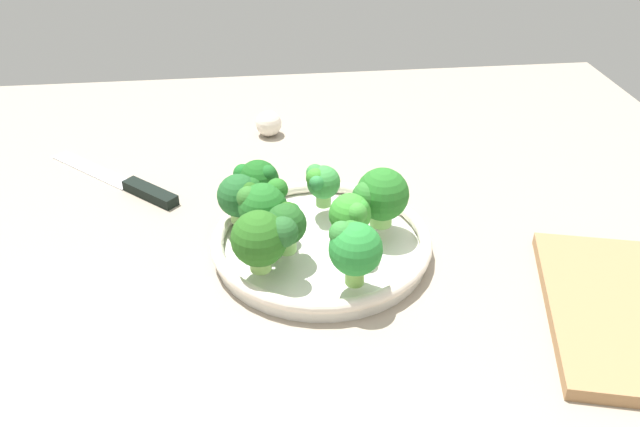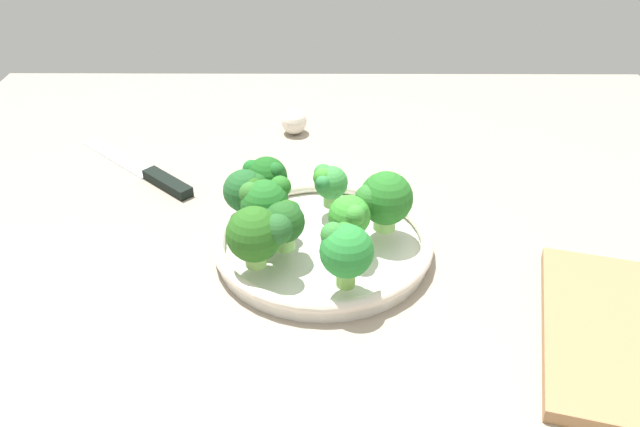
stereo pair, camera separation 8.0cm
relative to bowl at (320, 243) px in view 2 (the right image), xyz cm
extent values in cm
cube|color=gray|center=(2.34, 0.18, -2.71)|extent=(130.00, 130.00, 2.50)
cylinder|color=silver|center=(0.00, 0.00, -0.82)|extent=(26.42, 26.42, 1.29)
torus|color=silver|center=(0.00, 0.00, 0.62)|extent=(27.52, 27.52, 1.58)
cylinder|color=#86BA55|center=(1.86, 3.30, 2.66)|extent=(2.46, 2.46, 2.50)
sphere|color=green|center=(1.86, 3.30, 5.55)|extent=(5.06, 5.06, 5.06)
sphere|color=green|center=(2.88, 4.43, 6.67)|extent=(2.05, 2.05, 2.05)
sphere|color=#3D9133|center=(3.72, 3.83, 6.55)|extent=(2.57, 2.57, 2.57)
cylinder|color=#93C764|center=(-4.24, -9.76, 2.36)|extent=(2.44, 2.44, 1.90)
sphere|color=#215C28|center=(-4.24, -9.76, 5.08)|extent=(5.48, 5.48, 5.48)
sphere|color=#1D591E|center=(-4.42, -8.24, 5.83)|extent=(2.92, 2.92, 2.92)
sphere|color=#265B1A|center=(-3.16, -8.55, 5.94)|extent=(2.93, 2.93, 2.93)
cylinder|color=#84BF53|center=(10.00, 2.75, 2.74)|extent=(2.15, 2.15, 2.67)
sphere|color=#288735|center=(10.00, 2.75, 6.01)|extent=(5.94, 5.94, 5.94)
sphere|color=#358536|center=(9.19, 1.29, 7.59)|extent=(2.82, 2.82, 2.82)
sphere|color=#2F7A2A|center=(7.88, 2.52, 6.70)|extent=(2.84, 2.84, 2.84)
cylinder|color=#A2DA6E|center=(6.30, -7.56, 2.48)|extent=(2.48, 2.48, 2.14)
sphere|color=#28631D|center=(6.30, -7.56, 5.64)|extent=(6.45, 6.45, 6.45)
sphere|color=#20562A|center=(4.25, -6.40, 6.10)|extent=(2.85, 2.85, 2.85)
sphere|color=#265D29|center=(6.63, -4.92, 6.54)|extent=(3.53, 3.53, 3.53)
cylinder|color=#85C162|center=(-6.74, 1.24, 2.42)|extent=(2.03, 2.03, 2.03)
sphere|color=#3A8D40|center=(-6.74, 1.24, 4.87)|extent=(4.41, 4.41, 4.41)
sphere|color=#318441|center=(-5.26, 0.66, 5.68)|extent=(1.97, 1.97, 1.97)
sphere|color=#3A8B3F|center=(-7.34, 0.16, 5.97)|extent=(2.38, 2.38, 2.38)
sphere|color=green|center=(-6.38, 0.04, 5.79)|extent=(2.60, 2.60, 2.60)
cylinder|color=#96D26D|center=(-1.34, 7.90, 2.52)|extent=(2.80, 2.80, 2.23)
sphere|color=#266F24|center=(-1.34, 7.90, 5.80)|extent=(6.65, 6.65, 6.65)
sphere|color=#256622|center=(-0.74, 6.07, 6.17)|extent=(3.57, 3.57, 3.57)
sphere|color=#30752C|center=(-0.59, 5.84, 6.15)|extent=(3.69, 3.69, 3.69)
cylinder|color=#8CC366|center=(3.02, -4.38, 2.48)|extent=(2.44, 2.44, 2.14)
sphere|color=#225720|center=(3.02, -4.38, 5.16)|extent=(4.96, 4.96, 4.96)
sphere|color=#285C1B|center=(1.68, -4.05, 5.81)|extent=(2.76, 2.76, 2.76)
sphere|color=#1F6525|center=(1.35, -3.56, 5.82)|extent=(2.11, 2.11, 2.11)
cylinder|color=#9DCA72|center=(-7.70, -7.20, 2.36)|extent=(1.87, 1.87, 1.90)
sphere|color=#1B5A1C|center=(-7.70, -7.20, 5.09)|extent=(5.48, 5.48, 5.48)
sphere|color=#1B6622|center=(-8.30, -9.17, 5.98)|extent=(2.46, 2.46, 2.46)
sphere|color=#1D6023|center=(-6.76, -5.90, 6.57)|extent=(2.25, 2.25, 2.25)
cylinder|color=#86C858|center=(-0.32, -6.88, 2.53)|extent=(2.08, 2.08, 2.25)
sphere|color=#226923|center=(-0.32, -6.88, 5.58)|extent=(5.94, 5.94, 5.94)
sphere|color=#32722A|center=(-0.48, -8.57, 6.95)|extent=(2.78, 2.78, 2.78)
sphere|color=#287124|center=(-1.88, -5.03, 7.08)|extent=(2.71, 2.71, 2.71)
cube|color=silver|center=(-25.25, -32.34, -1.26)|extent=(13.54, 14.17, 0.40)
cube|color=black|center=(-16.14, -22.65, -0.71)|extent=(8.18, 8.50, 1.50)
cube|color=#A5774C|center=(15.54, 30.51, -0.66)|extent=(29.17, 19.99, 1.60)
sphere|color=silver|center=(-34.62, -4.75, 0.70)|extent=(4.33, 4.33, 4.33)
camera|label=1|loc=(66.92, -7.63, 47.62)|focal=36.95mm
camera|label=2|loc=(67.35, 0.35, 47.62)|focal=36.95mm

